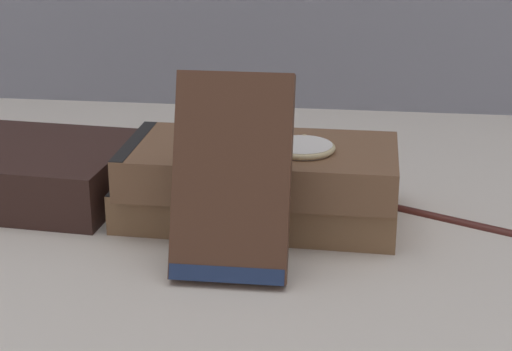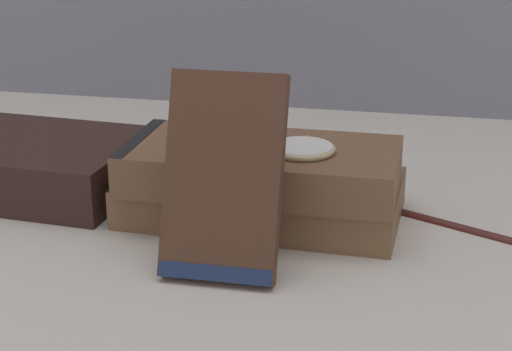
% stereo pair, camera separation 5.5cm
% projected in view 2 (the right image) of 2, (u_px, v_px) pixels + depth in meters
% --- Properties ---
extents(ground_plane, '(3.00, 3.00, 0.00)m').
position_uv_depth(ground_plane, '(267.00, 226.00, 0.74)').
color(ground_plane, beige).
extents(book_flat_bottom, '(0.25, 0.14, 0.04)m').
position_uv_depth(book_flat_bottom, '(256.00, 197.00, 0.76)').
color(book_flat_bottom, brown).
rests_on(book_flat_bottom, ground_plane).
extents(book_flat_top, '(0.23, 0.12, 0.04)m').
position_uv_depth(book_flat_top, '(255.00, 166.00, 0.73)').
color(book_flat_top, brown).
rests_on(book_flat_top, book_flat_bottom).
extents(book_side_left, '(0.24, 0.17, 0.05)m').
position_uv_depth(book_side_left, '(14.00, 162.00, 0.82)').
color(book_side_left, '#331E19').
rests_on(book_side_left, ground_plane).
extents(book_leaning_front, '(0.09, 0.07, 0.15)m').
position_uv_depth(book_leaning_front, '(223.00, 183.00, 0.64)').
color(book_leaning_front, '#4C2D1E').
rests_on(book_leaning_front, ground_plane).
extents(pocket_watch, '(0.06, 0.06, 0.01)m').
position_uv_depth(pocket_watch, '(302.00, 149.00, 0.71)').
color(pocket_watch, silver).
rests_on(pocket_watch, book_flat_top).
extents(reading_glasses, '(0.09, 0.05, 0.00)m').
position_uv_depth(reading_glasses, '(255.00, 157.00, 0.91)').
color(reading_glasses, black).
rests_on(reading_glasses, ground_plane).
extents(fountain_pen, '(0.13, 0.07, 0.01)m').
position_uv_depth(fountain_pen, '(473.00, 228.00, 0.73)').
color(fountain_pen, '#471E19').
rests_on(fountain_pen, ground_plane).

